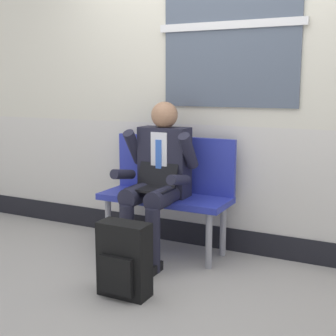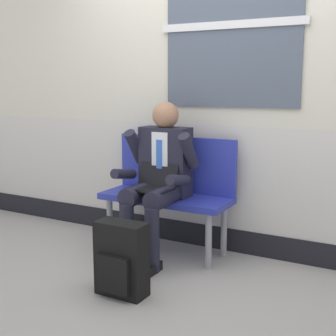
{
  "view_description": "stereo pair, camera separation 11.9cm",
  "coord_description": "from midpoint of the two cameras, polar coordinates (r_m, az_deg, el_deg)",
  "views": [
    {
      "loc": [
        1.44,
        -2.89,
        1.37
      ],
      "look_at": [
        -0.13,
        0.19,
        0.75
      ],
      "focal_mm": 50.41,
      "sensor_mm": 36.0,
      "label": 1
    },
    {
      "loc": [
        1.54,
        -2.83,
        1.37
      ],
      "look_at": [
        -0.13,
        0.19,
        0.75
      ],
      "focal_mm": 50.41,
      "sensor_mm": 36.0,
      "label": 2
    }
  ],
  "objects": [
    {
      "name": "ground_plane",
      "position": [
        3.51,
        -0.49,
        -12.85
      ],
      "size": [
        18.0,
        18.0,
        0.0
      ],
      "primitive_type": "plane",
      "color": "#9E9991"
    },
    {
      "name": "station_wall",
      "position": [
        3.9,
        4.63,
        9.95
      ],
      "size": [
        6.4,
        0.17,
        2.73
      ],
      "color": "beige",
      "rests_on": "ground"
    },
    {
      "name": "bench_with_person",
      "position": [
        3.86,
        -0.78,
        -2.22
      ],
      "size": [
        1.06,
        0.42,
        0.94
      ],
      "color": "#28339E",
      "rests_on": "ground"
    },
    {
      "name": "person_seated",
      "position": [
        3.66,
        -2.25,
        -1.07
      ],
      "size": [
        0.57,
        0.7,
        1.23
      ],
      "color": "#1E1E2D",
      "rests_on": "ground"
    },
    {
      "name": "backpack",
      "position": [
        3.13,
        -6.47,
        -11.06
      ],
      "size": [
        0.34,
        0.2,
        0.49
      ],
      "color": "black",
      "rests_on": "ground"
    }
  ]
}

